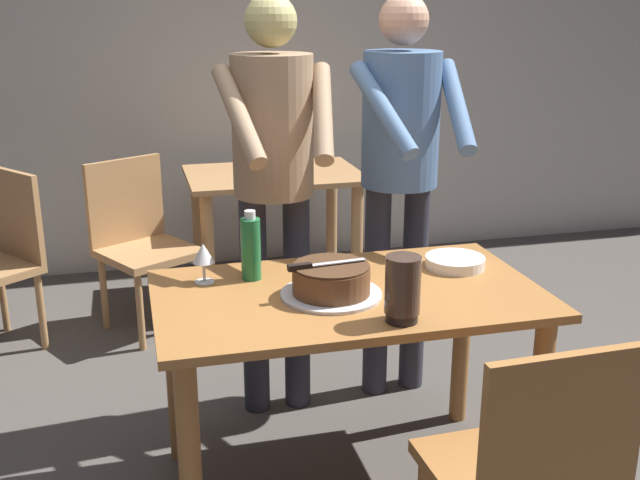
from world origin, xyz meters
TOP-DOWN VIEW (x-y plane):
  - ground_plane at (0.00, 0.00)m, footprint 14.00×14.00m
  - back_wall at (0.00, 2.63)m, footprint 10.00×0.12m
  - main_dining_table at (0.00, 0.00)m, footprint 1.31×0.76m
  - cake_on_platter at (-0.07, -0.03)m, footprint 0.34×0.34m
  - cake_knife at (-0.14, -0.04)m, footprint 0.27×0.05m
  - plate_stack at (0.45, 0.13)m, footprint 0.22×0.22m
  - wine_glass_near at (-0.46, 0.20)m, footprint 0.08×0.08m
  - water_bottle at (-0.30, 0.20)m, footprint 0.07×0.07m
  - hurricane_lamp at (0.09, -0.29)m, footprint 0.11×0.11m
  - person_cutting_cake at (-0.14, 0.59)m, footprint 0.47×0.55m
  - person_standing_beside at (0.41, 0.62)m, footprint 0.47×0.56m
  - chair_near_side at (0.28, -0.76)m, footprint 0.45×0.45m
  - background_table at (0.12, 1.93)m, footprint 1.00×0.70m
  - background_chair_1 at (-0.66, 1.63)m, footprint 0.60×0.60m

SIDE VIEW (x-z plane):
  - ground_plane at x=0.00m, z-range 0.00..0.00m
  - chair_near_side at x=0.28m, z-range 0.04..0.94m
  - background_chair_1 at x=-0.66m, z-range 0.04..0.94m
  - background_table at x=0.12m, z-range 0.21..0.95m
  - main_dining_table at x=0.00m, z-range 0.24..0.99m
  - plate_stack at x=0.45m, z-range 0.75..0.79m
  - cake_on_platter at x=-0.07m, z-range 0.75..0.86m
  - wine_glass_near at x=-0.46m, z-range 0.78..0.92m
  - hurricane_lamp at x=0.09m, z-range 0.75..0.96m
  - water_bottle at x=-0.30m, z-range 0.74..0.99m
  - cake_knife at x=-0.14m, z-range 0.86..0.88m
  - person_cutting_cake at x=-0.14m, z-range 0.22..1.94m
  - person_standing_beside at x=0.41m, z-range 0.22..1.94m
  - back_wall at x=0.00m, z-range 0.00..2.70m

